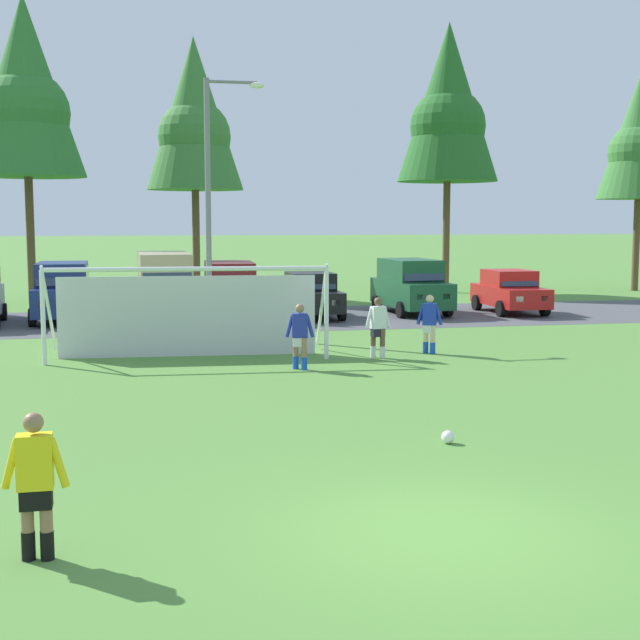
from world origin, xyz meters
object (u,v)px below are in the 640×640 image
soccer_goal (188,310)px  player_striker_near (378,328)px  player_defender_far (300,337)px  soccer_ball (448,437)px  player_midfield_center (429,324)px  parked_car_slot_center_right (311,295)px  parked_car_slot_left (63,291)px  parked_car_slot_right (411,286)px  parked_car_slot_center (230,290)px  parked_car_slot_far_right (510,291)px  referee (36,486)px  parked_car_slot_center_left (165,285)px  street_lamp (213,204)px

soccer_goal → player_striker_near: bearing=-12.9°
soccer_goal → player_defender_far: bearing=-44.4°
soccer_ball → player_midfield_center: size_ratio=0.13×
player_midfield_center → parked_car_slot_center_right: 9.81m
player_defender_far → parked_car_slot_center_right: 11.86m
parked_car_slot_left → parked_car_slot_right: same height
soccer_goal → player_midfield_center: (6.61, -0.67, -0.47)m
parked_car_slot_center → parked_car_slot_far_right: parked_car_slot_center is taller
soccer_ball → referee: (-6.14, -3.87, 0.71)m
soccer_goal → referee: 14.38m
parked_car_slot_left → player_striker_near: bearing=-50.2°
player_defender_far → parked_car_slot_center: bearing=92.7°
parked_car_slot_center → player_defender_far: bearing=-87.3°
parked_car_slot_center → parked_car_slot_right: same height
soccer_ball → parked_car_slot_far_right: 21.61m
player_defender_far → parked_car_slot_center_left: (-2.91, 11.33, 0.52)m
street_lamp → player_midfield_center: bearing=-44.4°
parked_car_slot_right → player_defender_far: bearing=-119.1°
player_striker_near → parked_car_slot_center_right: (0.19, 10.18, 0.05)m
parked_car_slot_right → parked_car_slot_center_right: bearing=-172.2°
player_midfield_center → parked_car_slot_far_right: size_ratio=0.39×
referee → soccer_goal: bearing=80.0°
player_defender_far → street_lamp: (-1.46, 7.24, 3.40)m
player_midfield_center → parked_car_slot_center_left: bearing=126.2°
parked_car_slot_left → street_lamp: bearing=-44.0°
parked_car_slot_center_right → parked_car_slot_left: bearing=176.1°
soccer_ball → player_defender_far: player_defender_far is taller
player_midfield_center → parked_car_slot_far_right: bearing=55.3°
parked_car_slot_left → parked_car_slot_center_right: bearing=-3.9°
parked_car_slot_center_left → soccer_goal: bearing=-87.9°
parked_car_slot_far_right → parked_car_slot_right: bearing=171.7°
player_striker_near → parked_car_slot_right: size_ratio=0.35×
parked_car_slot_center → parked_car_slot_center_right: size_ratio=1.11×
parked_car_slot_far_right → player_midfield_center: bearing=-124.7°
referee → street_lamp: size_ratio=0.20×
player_striker_near → parked_car_slot_center: parked_car_slot_center is taller
player_striker_near → parked_car_slot_far_right: (8.33, 10.18, 0.05)m
street_lamp → parked_car_slot_center_right: bearing=46.9°
parked_car_slot_left → parked_car_slot_right: size_ratio=0.98×
parked_car_slot_center → parked_car_slot_right: size_ratio=0.99×
player_midfield_center → player_striker_near: bearing=-163.7°
parked_car_slot_left → parked_car_slot_far_right: parked_car_slot_left is taller
parked_car_slot_left → parked_car_slot_center_right: parked_car_slot_left is taller
parked_car_slot_left → parked_car_slot_center_left: parked_car_slot_center_left is taller
parked_car_slot_center_left → parked_car_slot_far_right: 13.65m
referee → parked_car_slot_left: bearing=93.6°
parked_car_slot_center_right → parked_car_slot_far_right: same height
soccer_ball → referee: size_ratio=0.13×
street_lamp → parked_car_slot_center: bearing=77.2°
parked_car_slot_left → parked_car_slot_center_right: size_ratio=1.10×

